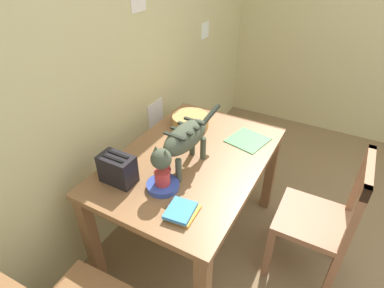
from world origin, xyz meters
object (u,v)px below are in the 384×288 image
at_px(saucer_bowl, 163,185).
at_px(wooden_chair_near, 319,220).
at_px(magazine, 248,140).
at_px(dining_table, 192,168).
at_px(coffee_mug, 163,177).
at_px(toaster, 118,169).
at_px(cat, 183,141).
at_px(book_stack, 182,211).
at_px(wicker_basket, 190,121).

relative_size(saucer_bowl, wooden_chair_near, 0.19).
bearing_deg(wooden_chair_near, magazine, 69.09).
relative_size(dining_table, coffee_mug, 10.03).
distance_m(magazine, toaster, 0.91).
bearing_deg(cat, toaster, 49.79).
height_order(saucer_bowl, book_stack, book_stack).
xyz_separation_m(saucer_bowl, wooden_chair_near, (0.47, -0.82, -0.30)).
bearing_deg(cat, wicker_basket, -61.48).
xyz_separation_m(cat, saucer_bowl, (-0.20, 0.01, -0.19)).
bearing_deg(book_stack, dining_table, 22.80).
distance_m(saucer_bowl, wooden_chair_near, 0.99).
relative_size(saucer_bowl, wicker_basket, 0.69).
bearing_deg(cat, coffee_mug, 89.93).
distance_m(coffee_mug, book_stack, 0.24).
bearing_deg(coffee_mug, dining_table, -0.35).
bearing_deg(cat, wooden_chair_near, -156.95).
relative_size(coffee_mug, wicker_basket, 0.48).
height_order(cat, coffee_mug, cat).
distance_m(magazine, wicker_basket, 0.44).
height_order(saucer_bowl, wooden_chair_near, wooden_chair_near).
height_order(coffee_mug, magazine, coffee_mug).
height_order(wicker_basket, toaster, toaster).
distance_m(dining_table, toaster, 0.51).
height_order(saucer_bowl, wicker_basket, wicker_basket).
relative_size(saucer_bowl, coffee_mug, 1.44).
bearing_deg(toaster, wooden_chair_near, -63.01).
relative_size(book_stack, wicker_basket, 0.67).
relative_size(dining_table, book_stack, 7.20).
distance_m(book_stack, wicker_basket, 0.87).
distance_m(book_stack, toaster, 0.45).
bearing_deg(toaster, wicker_basket, -4.64).
bearing_deg(coffee_mug, wicker_basket, 16.34).
distance_m(saucer_bowl, toaster, 0.27).
bearing_deg(saucer_bowl, magazine, -19.55).
bearing_deg(toaster, dining_table, -32.19).
xyz_separation_m(book_stack, wicker_basket, (0.78, 0.39, 0.03)).
bearing_deg(dining_table, cat, -174.40).
relative_size(saucer_bowl, toaster, 0.92).
bearing_deg(saucer_bowl, book_stack, -122.11).
relative_size(cat, toaster, 3.34).
bearing_deg(saucer_bowl, dining_table, -0.34).
distance_m(cat, coffee_mug, 0.24).
bearing_deg(dining_table, saucer_bowl, 179.66).
height_order(cat, wicker_basket, cat).
distance_m(saucer_bowl, magazine, 0.73).
xyz_separation_m(dining_table, cat, (-0.13, -0.01, 0.30)).
bearing_deg(wooden_chair_near, coffee_mug, 119.46).
xyz_separation_m(coffee_mug, book_stack, (-0.12, -0.19, -0.06)).
relative_size(cat, saucer_bowl, 3.63).
relative_size(dining_table, cat, 1.92).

